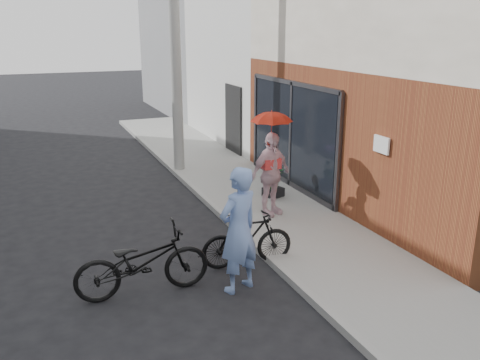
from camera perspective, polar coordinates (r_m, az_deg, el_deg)
ground at (r=8.29m, az=-2.33°, el=-10.60°), size 80.00×80.00×0.00m
sidewalk at (r=10.73m, az=4.44°, el=-3.72°), size 2.20×24.00×0.12m
curb at (r=10.28m, az=-1.35°, el=-4.62°), size 0.12×24.00×0.12m
brick_building at (r=13.22m, az=25.21°, el=11.73°), size 8.09×8.00×6.00m
plaster_building at (r=18.65m, az=9.00°, el=15.69°), size 8.00×6.00×7.00m
east_building_far at (r=24.89m, az=0.22°, el=16.14°), size 8.00×8.00×7.00m
utility_pole at (r=13.41m, az=-7.32°, el=15.36°), size 0.28×0.28×7.00m
officer at (r=7.47m, az=-0.16°, el=-5.66°), size 0.82×0.68×1.93m
bike_left at (r=7.66m, az=-10.93°, el=-9.03°), size 2.00×0.76×1.04m
bike_right at (r=8.40m, az=0.83°, el=-6.70°), size 1.58×0.60×0.93m
kimono_woman at (r=10.22m, az=3.45°, el=0.66°), size 1.08×0.71×1.71m
parasol at (r=9.95m, az=3.57°, el=7.31°), size 0.79×0.79×0.69m
planter at (r=11.56m, az=3.75°, el=-1.33°), size 0.48×0.48×0.20m
potted_plant at (r=11.45m, az=3.78°, el=0.42°), size 0.49×0.42×0.54m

